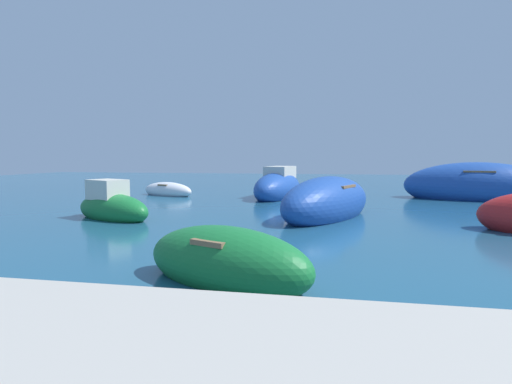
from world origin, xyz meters
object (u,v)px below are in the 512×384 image
(moored_boat_3, at_px, (112,207))
(moored_boat_4, at_px, (476,186))
(moored_boat_6, at_px, (226,262))
(moored_boat_0, at_px, (327,202))
(moored_boat_2, at_px, (168,191))
(moored_boat_5, at_px, (278,187))

(moored_boat_3, distance_m, moored_boat_4, 15.75)
(moored_boat_6, bearing_deg, moored_boat_0, 101.34)
(moored_boat_4, height_order, moored_boat_6, moored_boat_4)
(moored_boat_4, bearing_deg, moored_boat_3, -135.25)
(moored_boat_0, xyz_separation_m, moored_boat_3, (-6.69, -1.61, -0.10))
(moored_boat_3, relative_size, moored_boat_4, 0.50)
(moored_boat_6, bearing_deg, moored_boat_3, 155.61)
(moored_boat_0, bearing_deg, moored_boat_2, -103.78)
(moored_boat_6, bearing_deg, moored_boat_2, 139.19)
(moored_boat_0, relative_size, moored_boat_5, 1.15)
(moored_boat_0, xyz_separation_m, moored_boat_2, (-8.03, 5.96, -0.23))
(moored_boat_0, distance_m, moored_boat_5, 6.28)
(moored_boat_5, distance_m, moored_boat_6, 13.10)
(moored_boat_2, bearing_deg, moored_boat_3, -57.85)
(moored_boat_0, distance_m, moored_boat_6, 7.40)
(moored_boat_0, distance_m, moored_boat_2, 10.00)
(moored_boat_0, relative_size, moored_boat_6, 1.70)
(moored_boat_2, height_order, moored_boat_4, moored_boat_4)
(moored_boat_0, bearing_deg, moored_boat_4, 158.24)
(moored_boat_4, bearing_deg, moored_boat_5, -161.41)
(moored_boat_0, xyz_separation_m, moored_boat_6, (-1.46, -7.25, -0.16))
(moored_boat_2, relative_size, moored_boat_4, 0.48)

